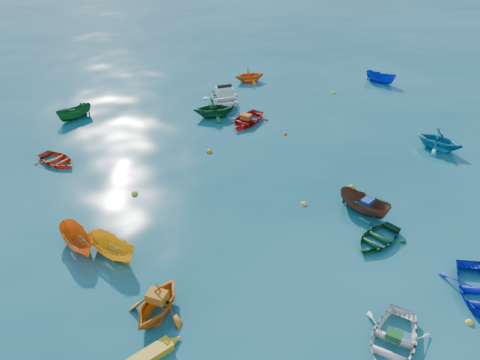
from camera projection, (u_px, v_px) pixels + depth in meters
name	position (u px, v px, depth m)	size (l,w,h in m)	color
ground	(287.00, 236.00, 22.68)	(160.00, 160.00, 0.00)	#0A3E49
dinghy_white_near	(391.00, 346.00, 17.26)	(2.46, 3.44, 0.71)	silver
sampan_brown_mid	(363.00, 212.00, 24.34)	(1.10, 2.92, 1.13)	#4F2D1C
dinghy_blue_se	(479.00, 298.00, 19.28)	(2.66, 3.72, 0.77)	#0E1DBA
dinghy_orange_w	(159.00, 314.00, 18.57)	(2.42, 2.81, 1.48)	#D06413
sampan_yellow_mid	(114.00, 256.00, 21.45)	(1.07, 2.85, 1.10)	#F7A716
dinghy_green_e	(377.00, 242.00, 22.31)	(2.04, 2.85, 0.59)	#104522
dinghy_cyan_se	(437.00, 149.00, 30.13)	(2.52, 2.92, 1.54)	#177292
sampan_orange_n	(80.00, 247.00, 21.96)	(1.07, 2.83, 1.09)	orange
dinghy_green_n	(215.00, 117.00, 34.31)	(2.61, 3.02, 1.59)	#114B25
dinghy_red_ne	(247.00, 123.00, 33.45)	(2.35, 3.29, 0.68)	red
sampan_blue_far	(380.00, 82.00, 40.27)	(1.00, 2.67, 1.03)	#0E21B3
dinghy_red_far	(57.00, 163.00, 28.64)	(1.99, 2.78, 0.58)	red
dinghy_orange_far	(249.00, 82.00, 40.46)	(2.22, 2.58, 1.36)	#D46013
sampan_green_far	(76.00, 119.00, 34.02)	(1.03, 2.72, 1.05)	#10481B
motorboat_white	(225.00, 103.00, 36.46)	(2.89, 4.04, 1.44)	silver
tarp_green_a	(394.00, 335.00, 17.07)	(0.57, 0.43, 0.28)	#134E21
tarp_blue_a	(367.00, 202.00, 23.87)	(0.63, 0.48, 0.31)	navy
tarp_orange_a	(157.00, 296.00, 18.12)	(0.76, 0.57, 0.37)	#BE5E13
tarp_green_b	(213.00, 105.00, 33.79)	(0.60, 0.46, 0.29)	#124825
tarp_orange_b	(246.00, 117.00, 33.10)	(0.72, 0.55, 0.35)	#AF4312
buoy_ye_a	(469.00, 323.00, 18.18)	(0.30, 0.30, 0.30)	yellow
buoy_or_b	(351.00, 200.00, 25.28)	(0.39, 0.39, 0.39)	#D9510B
buoy_or_c	(209.00, 152.00, 29.81)	(0.39, 0.39, 0.39)	orange
buoy_ye_c	(304.00, 204.00, 24.92)	(0.32, 0.32, 0.32)	yellow
buoy_or_d	(351.00, 188.00, 26.27)	(0.38, 0.38, 0.38)	orange
buoy_ye_d	(135.00, 194.00, 25.75)	(0.39, 0.39, 0.39)	yellow
buoy_or_e	(285.00, 134.00, 31.90)	(0.30, 0.30, 0.30)	#D9480B
buoy_ye_e	(334.00, 93.00, 38.26)	(0.30, 0.30, 0.30)	gold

